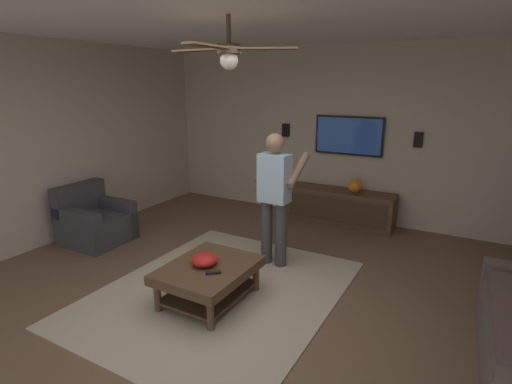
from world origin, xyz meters
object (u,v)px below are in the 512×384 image
object	(u,v)px
armchair	(95,223)
vase_round	(355,186)
wall_speaker_right	(286,130)
ceiling_fan	(228,52)
wall_speaker_left	(418,140)
media_console	(340,207)
coffee_table	(209,275)
remote_white	(206,264)
person_standing	(275,192)
remote_black	(213,273)
tv	(349,136)
bowl	(205,260)

from	to	relation	value
armchair	vase_round	world-z (taller)	armchair
vase_round	armchair	bearing A→B (deg)	128.95
wall_speaker_right	ceiling_fan	distance (m)	3.44
wall_speaker_left	media_console	bearing A→B (deg)	103.80
armchair	wall_speaker_left	xyz separation A→B (m)	(2.73, -3.83, 1.12)
armchair	media_console	xyz separation A→B (m)	(2.47, -2.80, -0.00)
coffee_table	remote_white	world-z (taller)	remote_white
wall_speaker_right	media_console	bearing A→B (deg)	-102.86
person_standing	remote_white	distance (m)	1.25
armchair	coffee_table	size ratio (longest dim) A/B	0.83
coffee_table	ceiling_fan	distance (m)	2.17
wall_speaker_left	coffee_table	bearing A→B (deg)	155.80
vase_round	wall_speaker_right	xyz separation A→B (m)	(0.28, 1.34, 0.76)
media_console	wall_speaker_left	size ratio (longest dim) A/B	7.73
media_console	remote_black	bearing A→B (deg)	-5.01
vase_round	wall_speaker_left	bearing A→B (deg)	-70.94
coffee_table	tv	size ratio (longest dim) A/B	0.92
coffee_table	ceiling_fan	xyz separation A→B (m)	(0.09, -0.23, 2.16)
armchair	vase_round	xyz separation A→B (m)	(2.45, -3.03, 0.38)
vase_round	wall_speaker_right	distance (m)	1.57
coffee_table	tv	distance (m)	3.44
tv	ceiling_fan	bearing A→B (deg)	-3.62
remote_white	bowl	bearing A→B (deg)	2.40
bowl	remote_black	size ratio (longest dim) A/B	1.83
tv	wall_speaker_right	xyz separation A→B (m)	(0.01, 1.11, 0.02)
remote_white	armchair	bearing A→B (deg)	-85.22
coffee_table	media_console	size ratio (longest dim) A/B	0.59
person_standing	bowl	bearing A→B (deg)	171.26
tv	remote_white	distance (m)	3.41
remote_white	coffee_table	bearing A→B (deg)	114.54
person_standing	wall_speaker_right	xyz separation A→B (m)	(2.13, 0.88, 0.49)
armchair	ceiling_fan	xyz separation A→B (m)	(-0.43, -2.60, 2.18)
tv	remote_black	world-z (taller)	tv
remote_white	vase_round	size ratio (longest dim) A/B	0.68
armchair	coffee_table	bearing A→B (deg)	-13.99
media_console	bowl	world-z (taller)	media_console
vase_round	ceiling_fan	xyz separation A→B (m)	(-2.87, 0.43, 1.79)
armchair	wall_speaker_left	size ratio (longest dim) A/B	3.79
media_console	remote_black	distance (m)	3.13
bowl	remote_white	distance (m)	0.05
wall_speaker_right	ceiling_fan	world-z (taller)	ceiling_fan
tv	vase_round	world-z (taller)	tv
tv	vase_round	xyz separation A→B (m)	(-0.26, -0.23, -0.73)
coffee_table	wall_speaker_left	xyz separation A→B (m)	(3.24, -1.46, 1.10)
armchair	tv	distance (m)	4.05
media_console	bowl	xyz separation A→B (m)	(-3.00, 0.46, 0.19)
media_console	remote_white	bearing A→B (deg)	-8.67
wall_speaker_left	remote_black	bearing A→B (deg)	158.81
vase_round	person_standing	bearing A→B (deg)	165.82
tv	remote_black	bearing A→B (deg)	-4.65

